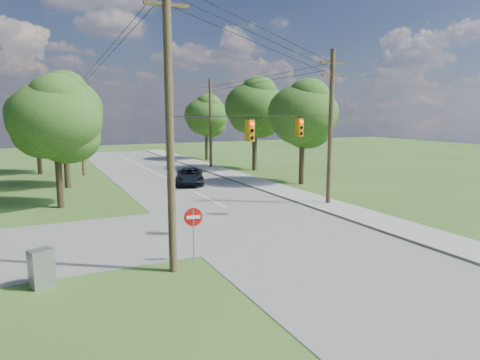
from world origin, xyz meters
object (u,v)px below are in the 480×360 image
pole_ne (331,126)px  pole_north_w (81,125)px  pole_sw (169,116)px  pole_north_e (210,123)px  car_main_north (190,176)px  control_cabinet (42,268)px  do_not_enter_sign (193,223)px

pole_ne → pole_north_w: 26.03m
pole_sw → pole_ne: size_ratio=1.14×
pole_north_w → pole_north_e: bearing=0.0°
pole_north_w → car_main_north: bearing=-51.9°
car_main_north → pole_ne: bearing=-44.5°
pole_sw → control_cabinet: size_ratio=8.37×
pole_sw → car_main_north: size_ratio=2.32×
pole_sw → car_main_north: pole_sw is taller
pole_north_w → car_main_north: pole_north_w is taller
pole_north_e → do_not_enter_sign: pole_north_e is taller
pole_sw → pole_ne: pole_sw is taller
pole_ne → car_main_north: pole_ne is taller
control_cabinet → pole_sw: bearing=-28.5°
control_cabinet → pole_north_w: bearing=59.5°
pole_north_e → pole_ne: bearing=-90.0°
pole_sw → pole_north_w: (-0.40, 29.60, -1.10)m
pole_ne → pole_north_e: (-0.00, 22.00, -0.34)m
pole_north_w → car_main_north: (7.87, -10.02, -4.38)m
pole_ne → control_cabinet: 20.19m
pole_north_w → pole_ne: bearing=-57.7°
car_main_north → do_not_enter_sign: 20.04m
pole_ne → pole_sw: bearing=-150.6°
pole_ne → do_not_enter_sign: pole_ne is taller
pole_sw → pole_ne: (13.50, 7.60, -0.76)m
pole_sw → pole_north_e: pole_sw is taller
car_main_north → control_cabinet: (-12.28, -19.02, -0.03)m
pole_north_w → car_main_north: size_ratio=1.93×
pole_north_e → pole_north_w: size_ratio=1.00×
pole_sw → control_cabinet: (-4.81, 0.56, -5.51)m
do_not_enter_sign → car_main_north: bearing=81.7°
pole_sw → pole_north_e: bearing=65.5°
car_main_north → do_not_enter_sign: (-6.37, -18.98, 0.99)m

